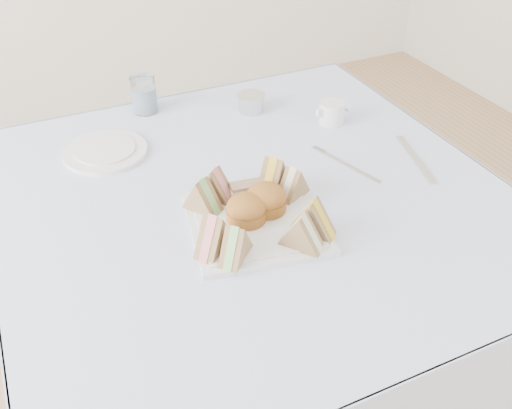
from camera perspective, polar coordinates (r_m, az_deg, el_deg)
name	(u,v)px	position (r m, az deg, el deg)	size (l,w,h in m)	color
floor	(253,406)	(1.72, -0.29, -19.50)	(4.00, 4.00, 0.00)	#9E7751
table	(253,317)	(1.43, -0.34, -11.23)	(0.90, 0.90, 0.74)	brown
tablecloth	(252,195)	(1.18, -0.40, 0.98)	(1.02, 1.02, 0.01)	silver
serving_plate	(256,223)	(1.09, 0.00, -1.85)	(0.25, 0.25, 0.01)	silver
sandwich_fl_a	(214,232)	(1.00, -4.22, -2.77)	(0.09, 0.04, 0.08)	olive
sandwich_fl_b	(235,242)	(0.99, -2.07, -3.77)	(0.08, 0.04, 0.07)	olive
sandwich_fr_a	(313,216)	(1.04, 5.70, -1.18)	(0.08, 0.04, 0.08)	olive
sandwich_fr_b	(302,231)	(1.01, 4.59, -2.61)	(0.08, 0.04, 0.07)	olive
sandwich_bl_a	(202,195)	(1.10, -5.40, 1.00)	(0.08, 0.04, 0.07)	olive
sandwich_bl_b	(215,183)	(1.13, -4.11, 2.12)	(0.08, 0.04, 0.07)	olive
sandwich_br_a	(293,182)	(1.14, 3.73, 2.27)	(0.08, 0.04, 0.07)	olive
sandwich_br_b	(274,174)	(1.15, 1.77, 3.11)	(0.09, 0.04, 0.08)	olive
scone_left	(246,210)	(1.07, -0.98, -0.52)	(0.08, 0.08, 0.05)	brown
scone_right	(266,199)	(1.10, 1.01, 0.54)	(0.08, 0.08, 0.05)	brown
pastry_slice	(249,190)	(1.14, -0.73, 1.42)	(0.07, 0.03, 0.04)	#D1C58A
side_plate	(105,152)	(1.35, -14.82, 5.13)	(0.19, 0.19, 0.01)	silver
water_glass	(144,95)	(1.50, -11.14, 10.72)	(0.06, 0.06, 0.09)	white
tea_strainer	(251,104)	(1.49, -0.52, 10.06)	(0.07, 0.07, 0.04)	silver
knife	(416,159)	(1.34, 15.66, 4.44)	(0.02, 0.20, 0.00)	silver
fork	(351,167)	(1.28, 9.49, 3.70)	(0.01, 0.16, 0.00)	silver
creamer_jug	(332,113)	(1.44, 7.59, 9.07)	(0.06, 0.06, 0.05)	silver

